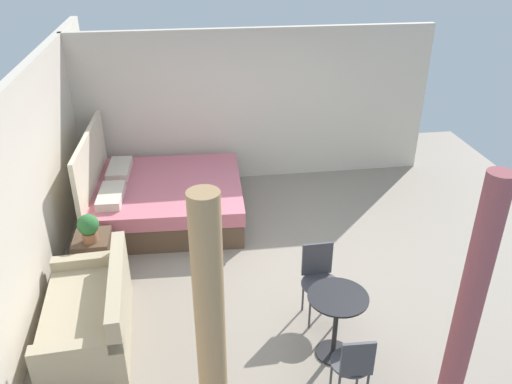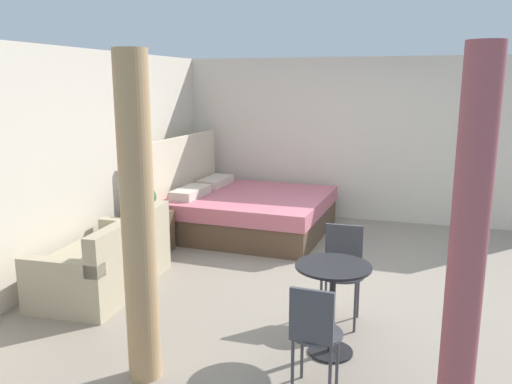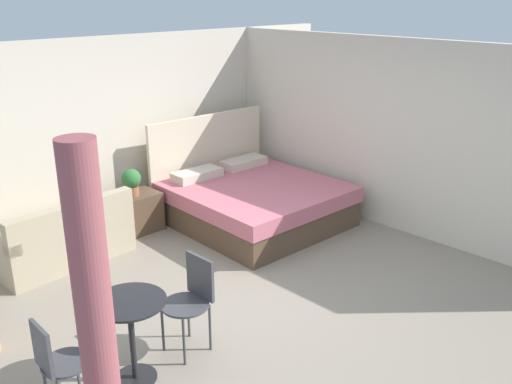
{
  "view_description": "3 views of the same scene",
  "coord_description": "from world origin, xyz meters",
  "views": [
    {
      "loc": [
        -5.47,
        1.15,
        3.96
      ],
      "look_at": [
        -0.04,
        0.36,
        1.08
      ],
      "focal_mm": 36.23,
      "sensor_mm": 36.0,
      "label": 1
    },
    {
      "loc": [
        -5.49,
        -0.76,
        2.15
      ],
      "look_at": [
        0.08,
        0.97,
        0.9
      ],
      "focal_mm": 36.14,
      "sensor_mm": 36.0,
      "label": 2
    },
    {
      "loc": [
        -3.7,
        -3.67,
        3.06
      ],
      "look_at": [
        0.75,
        0.8,
        0.79
      ],
      "focal_mm": 39.3,
      "sensor_mm": 36.0,
      "label": 3
    }
  ],
  "objects": [
    {
      "name": "bed",
      "position": [
        1.41,
        1.54,
        0.32
      ],
      "size": [
        2.12,
        2.24,
        1.36
      ],
      "color": "brown",
      "rests_on": "ground"
    },
    {
      "name": "cafe_chair_near_window",
      "position": [
        -1.03,
        -0.19,
        0.53
      ],
      "size": [
        0.44,
        0.44,
        0.87
      ],
      "color": "#3F3F44",
      "rests_on": "ground"
    },
    {
      "name": "ground_plane",
      "position": [
        0.0,
        0.0,
        -0.01
      ],
      "size": [
        8.32,
        8.87,
        0.02
      ],
      "primitive_type": "cube",
      "color": "gray"
    },
    {
      "name": "wall_back",
      "position": [
        0.0,
        2.93,
        1.26
      ],
      "size": [
        8.32,
        0.12,
        2.52
      ],
      "primitive_type": "cube",
      "color": "beige",
      "rests_on": "ground"
    },
    {
      "name": "balcony_table",
      "position": [
        -1.68,
        -0.21,
        0.52
      ],
      "size": [
        0.6,
        0.6,
        0.75
      ],
      "color": "black",
      "rests_on": "ground"
    },
    {
      "name": "wall_right",
      "position": [
        2.66,
        0.0,
        1.26
      ],
      "size": [
        0.12,
        5.87,
        2.52
      ],
      "primitive_type": "cube",
      "color": "beige",
      "rests_on": "ground"
    },
    {
      "name": "nightstand",
      "position": [
        0.13,
        2.39,
        0.26
      ],
      "size": [
        0.5,
        0.44,
        0.52
      ],
      "color": "brown",
      "rests_on": "ground"
    },
    {
      "name": "potted_plant",
      "position": [
        0.03,
        2.38,
        0.72
      ],
      "size": [
        0.26,
        0.26,
        0.36
      ],
      "color": "#935B3D",
      "rests_on": "nightstand"
    },
    {
      "name": "cafe_chair_near_couch",
      "position": [
        -2.31,
        -0.18,
        0.5
      ],
      "size": [
        0.39,
        0.39,
        0.83
      ],
      "color": "#3F3F44",
      "rests_on": "ground"
    },
    {
      "name": "curtain_left",
      "position": [
        -2.41,
        -1.08,
        1.18
      ],
      "size": [
        0.21,
        0.21,
        2.37
      ],
      "color": "#994C51",
      "rests_on": "ground"
    },
    {
      "name": "couch",
      "position": [
        -1.05,
        2.27,
        0.28
      ],
      "size": [
        1.61,
        0.93,
        0.8
      ],
      "color": "tan",
      "rests_on": "ground"
    }
  ]
}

